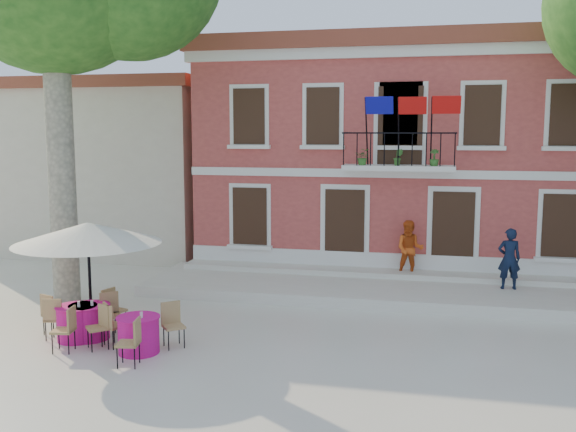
# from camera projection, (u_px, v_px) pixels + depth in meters

# --- Properties ---
(ground) EXTENTS (90.00, 90.00, 0.00)m
(ground) POSITION_uv_depth(u_px,v_px,m) (289.00, 340.00, 14.05)
(ground) COLOR beige
(ground) RESTS_ON ground
(main_building) EXTENTS (13.50, 9.59, 7.50)m
(main_building) POSITION_uv_depth(u_px,v_px,m) (405.00, 153.00, 22.77)
(main_building) COLOR #C55047
(main_building) RESTS_ON ground
(neighbor_west) EXTENTS (9.40, 9.40, 6.40)m
(neighbor_west) POSITION_uv_depth(u_px,v_px,m) (122.00, 164.00, 26.34)
(neighbor_west) COLOR beige
(neighbor_west) RESTS_ON ground
(terrace) EXTENTS (14.00, 3.40, 0.30)m
(terrace) POSITION_uv_depth(u_px,v_px,m) (394.00, 290.00, 17.85)
(terrace) COLOR silver
(terrace) RESTS_ON ground
(patio_umbrella) EXTENTS (3.34, 3.34, 2.49)m
(patio_umbrella) POSITION_uv_depth(u_px,v_px,m) (88.00, 233.00, 14.66)
(patio_umbrella) COLOR black
(patio_umbrella) RESTS_ON ground
(pedestrian_navy) EXTENTS (0.64, 0.46, 1.67)m
(pedestrian_navy) POSITION_uv_depth(u_px,v_px,m) (509.00, 259.00, 17.32)
(pedestrian_navy) COLOR black
(pedestrian_navy) RESTS_ON terrace
(pedestrian_orange) EXTENTS (0.84, 0.67, 1.68)m
(pedestrian_orange) POSITION_uv_depth(u_px,v_px,m) (410.00, 249.00, 18.68)
(pedestrian_orange) COLOR #D85419
(pedestrian_orange) RESTS_ON terrace
(cafe_table_0) EXTENTS (1.84, 1.76, 0.95)m
(cafe_table_0) POSITION_uv_depth(u_px,v_px,m) (77.00, 321.00, 14.04)
(cafe_table_0) COLOR #DC1477
(cafe_table_0) RESTS_ON ground
(cafe_table_1) EXTENTS (1.78, 1.83, 0.95)m
(cafe_table_1) POSITION_uv_depth(u_px,v_px,m) (90.00, 320.00, 14.12)
(cafe_table_1) COLOR #DC1477
(cafe_table_1) RESTS_ON ground
(cafe_table_3) EXTENTS (1.84, 1.76, 0.95)m
(cafe_table_3) POSITION_uv_depth(u_px,v_px,m) (139.00, 333.00, 13.23)
(cafe_table_3) COLOR #DC1477
(cafe_table_3) RESTS_ON ground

